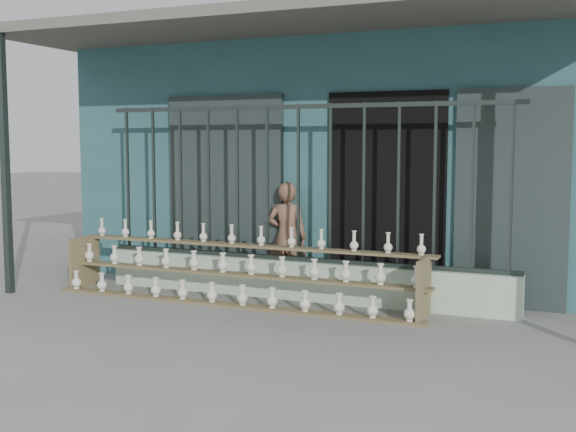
% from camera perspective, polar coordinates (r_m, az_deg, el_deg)
% --- Properties ---
extents(ground, '(60.00, 60.00, 0.00)m').
position_cam_1_polar(ground, '(7.30, -3.13, -8.57)').
color(ground, slate).
extents(workshop_building, '(7.40, 6.60, 3.21)m').
position_cam_1_polar(workshop_building, '(11.02, 6.68, 4.76)').
color(workshop_building, '#295358').
rests_on(workshop_building, ground).
extents(parapet_wall, '(5.00, 0.20, 0.45)m').
position_cam_1_polar(parapet_wall, '(8.40, 0.81, -5.08)').
color(parapet_wall, '#ADCAAE').
rests_on(parapet_wall, ground).
extents(security_fence, '(5.00, 0.04, 1.80)m').
position_cam_1_polar(security_fence, '(8.27, 0.82, 2.60)').
color(security_fence, '#283330').
rests_on(security_fence, parapet_wall).
extents(shelf_rack, '(4.50, 0.68, 0.85)m').
position_cam_1_polar(shelf_rack, '(8.26, -4.12, -4.33)').
color(shelf_rack, brown).
rests_on(shelf_rack, ground).
extents(elderly_woman, '(0.53, 0.39, 1.34)m').
position_cam_1_polar(elderly_woman, '(8.79, -0.07, -1.65)').
color(elderly_woman, brown).
rests_on(elderly_woman, ground).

